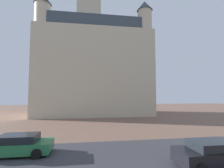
# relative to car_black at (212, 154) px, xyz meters

# --- Properties ---
(ground_plane) EXTENTS (120.00, 120.00, 0.00)m
(ground_plane) POSITION_rel_car_black_xyz_m (-5.06, 2.27, -0.71)
(ground_plane) COLOR brown
(street_asphalt_strip) EXTENTS (120.00, 8.25, 0.00)m
(street_asphalt_strip) POSITION_rel_car_black_xyz_m (-5.06, 1.81, -0.71)
(street_asphalt_strip) COLOR #38383D
(street_asphalt_strip) RESTS_ON ground_plane
(landmark_building) EXTENTS (23.08, 11.80, 38.50)m
(landmark_building) POSITION_rel_car_black_xyz_m (-5.89, 26.22, 10.33)
(landmark_building) COLOR beige
(landmark_building) RESTS_ON ground_plane
(car_black) EXTENTS (4.13, 2.10, 1.46)m
(car_black) POSITION_rel_car_black_xyz_m (0.00, 0.00, 0.00)
(car_black) COLOR black
(car_black) RESTS_ON ground_plane
(car_green) EXTENTS (4.40, 2.10, 1.37)m
(car_green) POSITION_rel_car_black_xyz_m (-11.83, 3.63, -0.04)
(car_green) COLOR #287042
(car_green) RESTS_ON ground_plane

